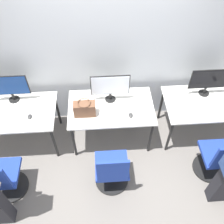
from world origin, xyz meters
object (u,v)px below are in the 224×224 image
object	(u,v)px
keyboard_right	(210,107)
handbag	(85,109)
monitor_left	(9,87)
monitor_center	(110,87)
office_chair_left	(3,179)
office_chair_right	(217,159)
keyboard_left	(10,118)
keyboard_center	(112,116)
mouse_left	(30,117)
office_chair_center	(112,172)
monitor_right	(209,81)
mouse_center	(131,115)

from	to	relation	value
keyboard_right	handbag	bearing A→B (deg)	179.95
monitor_left	monitor_center	xyz separation A→B (m)	(1.42, -0.09, 0.00)
keyboard_right	office_chair_left	bearing A→B (deg)	-165.59
office_chair_right	monitor_center	bearing A→B (deg)	147.65
keyboard_left	office_chair_left	world-z (taller)	office_chair_left
keyboard_center	mouse_left	bearing A→B (deg)	176.88
keyboard_left	handbag	size ratio (longest dim) A/B	1.26
office_chair_center	office_chair_right	distance (m)	1.48
handbag	keyboard_left	bearing A→B (deg)	-179.65
office_chair_center	keyboard_center	bearing A→B (deg)	86.45
office_chair_left	keyboard_center	size ratio (longest dim) A/B	2.38
mouse_left	office_chair_right	world-z (taller)	office_chair_right
mouse_left	monitor_right	xyz separation A→B (m)	(2.57, 0.30, 0.25)
mouse_center	handbag	bearing A→B (deg)	173.40
keyboard_left	mouse_left	xyz separation A→B (m)	(0.28, -0.00, 0.01)
office_chair_right	handbag	world-z (taller)	handbag
office_chair_left	monitor_right	bearing A→B (deg)	19.74
office_chair_left	monitor_center	world-z (taller)	monitor_center
mouse_left	office_chair_right	size ratio (longest dim) A/B	0.10
monitor_left	monitor_center	world-z (taller)	same
office_chair_right	handbag	xyz separation A→B (m)	(-1.80, 0.64, 0.47)
mouse_center	handbag	distance (m)	0.65
office_chair_left	monitor_center	bearing A→B (deg)	34.32
mouse_left	handbag	distance (m)	0.78
monitor_center	office_chair_center	bearing A→B (deg)	-92.37
monitor_center	keyboard_right	xyz separation A→B (m)	(1.42, -0.26, -0.25)
keyboard_center	keyboard_left	bearing A→B (deg)	177.44
monitor_right	handbag	xyz separation A→B (m)	(-1.79, -0.29, -0.15)
keyboard_center	monitor_center	bearing A→B (deg)	90.00
office_chair_right	monitor_right	bearing A→B (deg)	90.51
keyboard_left	office_chair_left	bearing A→B (deg)	-94.36
mouse_center	monitor_center	bearing A→B (deg)	128.37
office_chair_left	keyboard_center	bearing A→B (deg)	24.61
monitor_left	mouse_center	size ratio (longest dim) A/B	6.15
mouse_left	handbag	xyz separation A→B (m)	(0.77, 0.01, 0.10)
monitor_left	handbag	world-z (taller)	monitor_left
monitor_left	keyboard_left	xyz separation A→B (m)	(0.00, -0.36, -0.25)
office_chair_left	office_chair_right	bearing A→B (deg)	2.03
office_chair_left	keyboard_right	bearing A→B (deg)	14.41
keyboard_right	office_chair_right	bearing A→B (deg)	-89.26
office_chair_left	office_chair_right	world-z (taller)	same
monitor_center	handbag	size ratio (longest dim) A/B	1.85
office_chair_right	monitor_left	bearing A→B (deg)	160.79
monitor_center	keyboard_center	world-z (taller)	monitor_center
monitor_right	handbag	distance (m)	1.82
mouse_left	office_chair_left	world-z (taller)	office_chair_left
mouse_center	office_chair_center	distance (m)	0.81
office_chair_left	handbag	size ratio (longest dim) A/B	3.00
keyboard_center	keyboard_right	distance (m)	1.42
keyboard_center	office_chair_center	distance (m)	0.76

